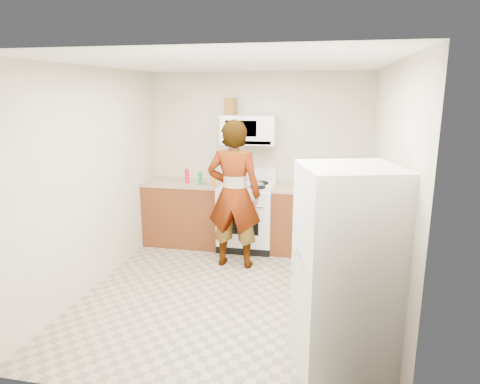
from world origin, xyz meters
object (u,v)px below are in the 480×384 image
(microwave, at_px, (249,130))
(kettle, at_px, (310,179))
(fridge, at_px, (345,275))
(saucepan, at_px, (240,178))
(person, at_px, (234,195))
(gas_range, at_px, (247,215))

(microwave, bearing_deg, kettle, -2.75)
(fridge, distance_m, saucepan, 3.08)
(person, bearing_deg, gas_range, -93.00)
(gas_range, relative_size, microwave, 1.49)
(saucepan, bearing_deg, person, -83.85)
(person, distance_m, kettle, 1.19)
(gas_range, xyz_separation_m, saucepan, (-0.12, 0.09, 0.52))
(gas_range, distance_m, saucepan, 0.54)
(gas_range, relative_size, fridge, 0.66)
(fridge, height_order, kettle, fridge)
(person, bearing_deg, fridge, 124.05)
(person, relative_size, fridge, 1.12)
(microwave, distance_m, fridge, 3.17)
(saucepan, bearing_deg, kettle, -0.26)
(microwave, height_order, kettle, microwave)
(fridge, xyz_separation_m, saucepan, (-1.40, 2.74, 0.16))
(microwave, distance_m, kettle, 1.10)
(fridge, distance_m, kettle, 2.77)
(kettle, bearing_deg, saucepan, -167.34)
(gas_range, distance_m, microwave, 1.22)
(kettle, bearing_deg, person, -127.56)
(person, distance_m, saucepan, 0.77)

